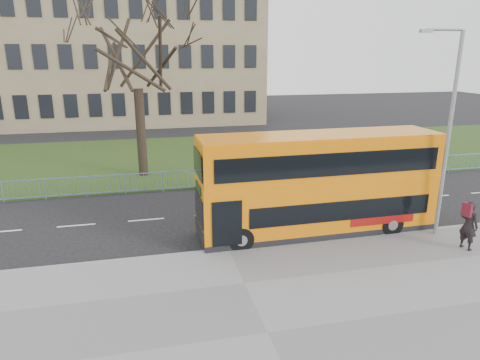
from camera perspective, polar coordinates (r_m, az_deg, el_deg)
The scene contains 10 objects.
ground at distance 17.85m, azimuth -2.53°, elevation -7.43°, with size 120.00×120.00×0.00m, color black.
pavement at distance 12.10m, azimuth 3.68°, elevation -19.86°, with size 80.00×10.50×0.12m, color slate.
kerb at distance 16.44m, azimuth -1.53°, elevation -9.34°, with size 80.00×0.20×0.14m, color gray.
grass_verge at distance 31.34m, azimuth -7.31°, elevation 3.06°, with size 80.00×15.40×0.08m, color #233915.
guard_railing at distance 23.80m, azimuth -5.44°, elevation 0.09°, with size 40.00×0.12×1.10m, color #698DBB, non-canonical shape.
bare_tree at distance 26.09m, azimuth -13.57°, elevation 13.94°, with size 8.68×8.68×12.40m, color black, non-canonical shape.
civic_building at distance 51.11m, azimuth -15.89°, elevation 15.59°, with size 30.00×15.00×14.00m, color #78634C.
yellow_bus at distance 17.72m, azimuth 10.45°, elevation -0.24°, with size 9.87×2.47×4.13m.
pedestrian at distance 18.21m, azimuth 28.19°, elevation -5.33°, with size 0.69×0.46×1.90m, color black.
street_lamp at distance 18.31m, azimuth 25.90°, elevation 6.27°, with size 1.69×0.38×7.99m.
Camera 1 is at (-2.89, -16.07, 7.21)m, focal length 32.00 mm.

